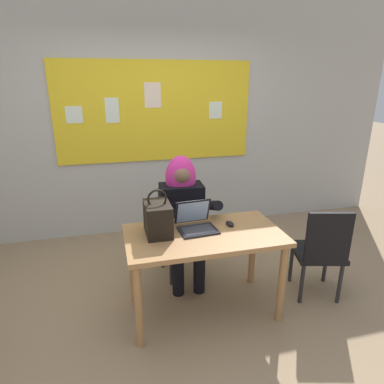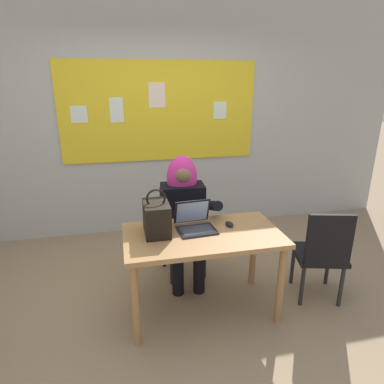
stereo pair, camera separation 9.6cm
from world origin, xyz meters
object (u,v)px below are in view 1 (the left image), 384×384
object	(u,v)px
handbag	(158,218)
chair_extra_corner	(321,249)
chair_at_desk	(180,226)
person_costumed	(183,210)
computer_mouse	(230,224)
desk_main	(204,244)
laptop	(196,223)

from	to	relation	value
handbag	chair_extra_corner	distance (m)	1.49
chair_at_desk	person_costumed	size ratio (longest dim) A/B	0.72
computer_mouse	desk_main	bearing A→B (deg)	-165.41
laptop	computer_mouse	bearing A→B (deg)	-6.78
chair_at_desk	laptop	size ratio (longest dim) A/B	2.69
desk_main	person_costumed	distance (m)	0.59
laptop	chair_at_desk	bearing A→B (deg)	86.26
desk_main	chair_at_desk	xyz separation A→B (m)	(-0.05, 0.71, -0.14)
laptop	handbag	bearing A→B (deg)	178.77
desk_main	handbag	size ratio (longest dim) A/B	3.38
desk_main	computer_mouse	world-z (taller)	computer_mouse
person_costumed	handbag	distance (m)	0.61
laptop	chair_extra_corner	world-z (taller)	laptop
computer_mouse	handbag	xyz separation A→B (m)	(-0.62, -0.01, 0.12)
chair_at_desk	chair_extra_corner	size ratio (longest dim) A/B	1.00
desk_main	laptop	size ratio (longest dim) A/B	3.86
chair_extra_corner	chair_at_desk	bearing A→B (deg)	69.34
computer_mouse	chair_extra_corner	bearing A→B (deg)	-17.05
chair_at_desk	handbag	world-z (taller)	handbag
laptop	chair_extra_corner	xyz separation A→B (m)	(1.11, -0.19, -0.30)
chair_at_desk	chair_extra_corner	bearing A→B (deg)	49.63
computer_mouse	chair_extra_corner	distance (m)	0.87
handbag	person_costumed	bearing A→B (deg)	57.42
chair_extra_corner	person_costumed	bearing A→B (deg)	73.89
person_costumed	computer_mouse	size ratio (longest dim) A/B	11.92
chair_at_desk	handbag	distance (m)	0.79
laptop	person_costumed	bearing A→B (deg)	86.08
desk_main	chair_extra_corner	xyz separation A→B (m)	(1.07, -0.09, -0.14)
computer_mouse	handbag	distance (m)	0.63
computer_mouse	chair_extra_corner	world-z (taller)	chair_extra_corner
chair_at_desk	computer_mouse	bearing A→B (deg)	21.38
person_costumed	computer_mouse	xyz separation A→B (m)	(0.30, -0.49, 0.03)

